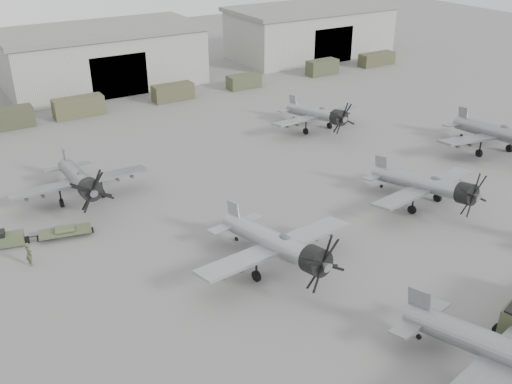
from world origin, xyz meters
TOP-DOWN VIEW (x-y plane):
  - ground at (0.00, 0.00)m, footprint 220.00×220.00m
  - hangar_center at (0.00, 61.96)m, footprint 29.00×14.80m
  - hangar_right at (38.00, 61.96)m, footprint 29.00×14.80m
  - support_truck_2 at (-16.10, 50.00)m, footprint 5.92×2.20m
  - support_truck_3 at (-7.47, 50.00)m, footprint 6.38×2.20m
  - support_truck_4 at (5.74, 50.00)m, footprint 5.73×2.20m
  - support_truck_5 at (17.22, 50.00)m, footprint 5.01×2.20m
  - support_truck_6 at (31.86, 50.00)m, footprint 5.19×2.20m
  - support_truck_7 at (43.54, 50.00)m, footprint 6.55×2.20m
  - aircraft_mid_1 at (-4.81, 7.08)m, footprint 13.15×11.83m
  - aircraft_mid_2 at (12.17, 8.62)m, footprint 12.39×11.15m
  - aircraft_mid_3 at (27.88, 13.50)m, footprint 13.67×12.31m
  - aircraft_far_0 at (-14.04, 25.83)m, footprint 12.50×11.25m
  - aircraft_far_1 at (15.64, 29.38)m, footprint 11.97×10.77m
  - tug_trailer at (-19.55, 21.04)m, footprint 7.32×2.84m
  - ground_crew at (-20.41, 17.71)m, footprint 0.62×0.80m

SIDE VIEW (x-z plane):
  - ground at x=0.00m, z-range 0.00..0.00m
  - tug_trailer at x=-19.55m, z-range -0.18..1.27m
  - ground_crew at x=-20.41m, z-range 0.00..1.95m
  - support_truck_5 at x=17.22m, z-range 0.00..2.00m
  - support_truck_7 at x=43.54m, z-range 0.00..2.11m
  - support_truck_4 at x=5.74m, z-range 0.00..2.27m
  - support_truck_6 at x=31.86m, z-range 0.00..2.37m
  - support_truck_2 at x=-16.10m, z-range 0.00..2.50m
  - support_truck_3 at x=-7.47m, z-range 0.00..2.52m
  - aircraft_far_1 at x=15.64m, z-range -0.22..4.60m
  - aircraft_mid_2 at x=12.17m, z-range -0.22..4.70m
  - aircraft_far_0 at x=-14.04m, z-range -0.23..4.79m
  - aircraft_mid_1 at x=-4.81m, z-range -0.24..5.00m
  - aircraft_mid_3 at x=27.88m, z-range -0.25..5.18m
  - hangar_center at x=0.00m, z-range 0.02..8.72m
  - hangar_right at x=38.00m, z-range 0.02..8.72m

